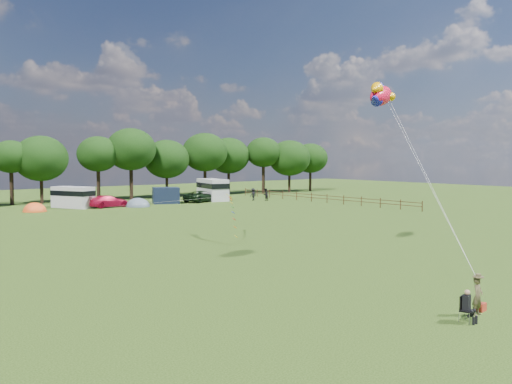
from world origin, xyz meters
TOP-DOWN VIEW (x-y plane):
  - ground_plane at (0.00, 0.00)m, footprint 180.00×180.00m
  - tree_line at (5.30, 54.99)m, footprint 102.98×10.98m
  - fence at (32.00, 34.50)m, footprint 0.12×33.12m
  - car_c at (6.32, 45.01)m, footprint 5.05×2.41m
  - car_d at (19.82, 44.82)m, footprint 6.13×3.97m
  - campervan_c at (2.70, 47.08)m, footprint 4.20×5.69m
  - campervan_d at (22.48, 46.18)m, footprint 3.88×6.57m
  - tent_orange at (-2.46, 45.15)m, footprint 2.61×2.86m
  - tent_greyblue at (9.55, 43.55)m, footprint 2.93×3.21m
  - awning_navy at (14.67, 45.69)m, footprint 4.21×3.89m
  - kite_flyer at (-1.92, -8.61)m, footprint 0.60×0.44m
  - camp_chair at (-3.17, -8.85)m, footprint 0.63×0.64m
  - kite_bag at (-1.27, -8.37)m, footprint 0.51×0.38m
  - fish_kite at (6.73, 3.56)m, footprint 3.68×2.36m
  - streamer_kite_c at (2.78, 14.50)m, footprint 3.08×4.96m
  - walker_a at (27.73, 40.76)m, footprint 0.93×0.67m
  - walker_b at (26.73, 42.33)m, footprint 1.19×0.70m

SIDE VIEW (x-z plane):
  - ground_plane at x=0.00m, z-range 0.00..0.00m
  - tent_greyblue at x=9.55m, z-range -1.07..1.11m
  - tent_orange at x=-2.46m, z-range -1.00..1.04m
  - kite_bag at x=-1.27m, z-range 0.00..0.33m
  - fence at x=32.00m, z-range 0.10..1.30m
  - car_c at x=6.32m, z-range 0.00..1.47m
  - camp_chair at x=-3.17m, z-range 0.12..1.39m
  - kite_flyer at x=-1.92m, z-range 0.00..1.52m
  - car_d at x=19.82m, z-range 0.00..1.54m
  - walker_b at x=26.73m, z-range 0.00..1.73m
  - walker_a at x=27.73m, z-range 0.00..1.75m
  - awning_navy at x=14.67m, z-range 0.00..2.11m
  - campervan_c at x=2.70m, z-range 0.10..2.66m
  - campervan_d at x=22.48m, z-range 0.11..3.13m
  - streamer_kite_c at x=2.78m, z-range 0.97..3.76m
  - tree_line at x=5.30m, z-range 1.21..11.48m
  - fish_kite at x=6.73m, z-range 9.27..11.21m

